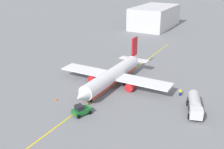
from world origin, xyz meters
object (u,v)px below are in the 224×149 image
object	(u,v)px
airplane	(113,76)
fuel_tanker	(195,104)
pushback_tug	(81,110)
refueling_worker	(180,92)
safety_cone_nose	(56,99)

from	to	relation	value
airplane	fuel_tanker	xyz separation A→B (m)	(11.92, 17.62, -0.83)
fuel_tanker	pushback_tug	size ratio (longest dim) A/B	2.38
fuel_tanker	pushback_tug	xyz separation A→B (m)	(3.20, -22.64, -0.70)
airplane	refueling_worker	distance (m)	16.58
pushback_tug	airplane	bearing A→B (deg)	161.61
airplane	pushback_tug	size ratio (longest dim) A/B	7.19
refueling_worker	fuel_tanker	bearing A→B (deg)	13.44
pushback_tug	refueling_worker	bearing A→B (deg)	116.86
pushback_tug	refueling_worker	xyz separation A→B (m)	(-10.57, 20.88, -0.19)
pushback_tug	safety_cone_nose	size ratio (longest dim) A/B	6.98
fuel_tanker	refueling_worker	xyz separation A→B (m)	(-7.38, -1.76, -0.89)
airplane	pushback_tug	distance (m)	16.01
refueling_worker	safety_cone_nose	size ratio (longest dim) A/B	2.95
refueling_worker	safety_cone_nose	distance (m)	28.03
safety_cone_nose	pushback_tug	bearing A→B (deg)	50.43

